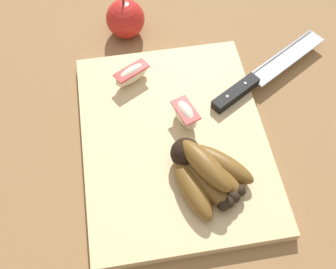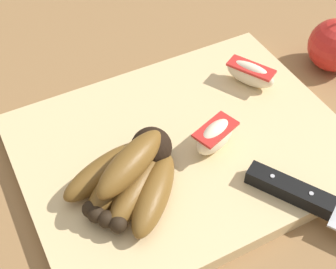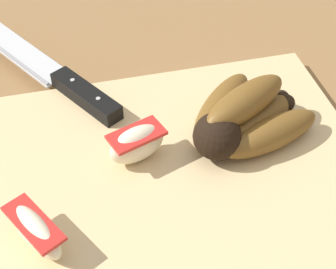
% 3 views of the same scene
% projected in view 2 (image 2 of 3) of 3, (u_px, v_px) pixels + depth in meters
% --- Properties ---
extents(ground_plane, '(6.00, 6.00, 0.00)m').
position_uv_depth(ground_plane, '(171.00, 151.00, 0.60)').
color(ground_plane, olive).
extents(cutting_board, '(0.40, 0.31, 0.02)m').
position_uv_depth(cutting_board, '(184.00, 148.00, 0.59)').
color(cutting_board, '#DBBC84').
rests_on(cutting_board, ground_plane).
extents(banana_bunch, '(0.14, 0.14, 0.06)m').
position_uv_depth(banana_bunch, '(132.00, 175.00, 0.52)').
color(banana_bunch, black).
rests_on(banana_bunch, cutting_board).
extents(chefs_knife, '(0.17, 0.25, 0.02)m').
position_uv_depth(chefs_knife, '(332.00, 210.00, 0.51)').
color(chefs_knife, silver).
rests_on(chefs_knife, cutting_board).
extents(apple_wedge_near, '(0.05, 0.07, 0.03)m').
position_uv_depth(apple_wedge_near, '(250.00, 74.00, 0.64)').
color(apple_wedge_near, '#F4E5C1').
rests_on(apple_wedge_near, cutting_board).
extents(apple_wedge_middle, '(0.06, 0.05, 0.04)m').
position_uv_depth(apple_wedge_middle, '(215.00, 136.00, 0.56)').
color(apple_wedge_middle, '#F4E5C1').
rests_on(apple_wedge_middle, cutting_board).
extents(whole_apple, '(0.08, 0.08, 0.09)m').
position_uv_depth(whole_apple, '(335.00, 45.00, 0.68)').
color(whole_apple, red).
rests_on(whole_apple, ground_plane).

